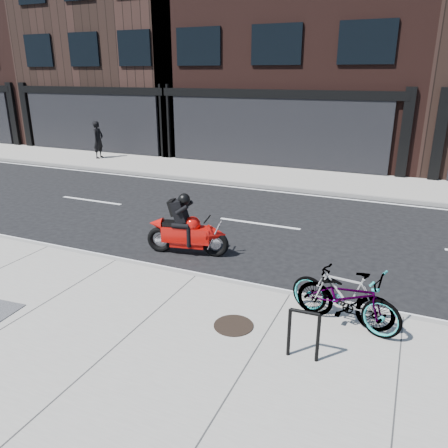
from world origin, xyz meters
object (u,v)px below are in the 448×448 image
at_px(bike_rack, 304,330).
at_px(manhole_cover, 234,325).
at_px(bicycle_front, 345,296).
at_px(motorcycle, 191,230).
at_px(pedestrian, 98,140).
at_px(bicycle_rear, 345,297).

relative_size(bike_rack, manhole_cover, 1.19).
distance_m(bicycle_front, motorcycle, 4.25).
distance_m(bike_rack, manhole_cover, 1.38).
bearing_deg(bike_rack, bicycle_front, 72.28).
relative_size(motorcycle, pedestrian, 1.12).
height_order(pedestrian, manhole_cover, pedestrian).
bearing_deg(pedestrian, bicycle_rear, -134.07).
distance_m(bike_rack, pedestrian, 17.57).
bearing_deg(pedestrian, bike_rack, -137.95).
xyz_separation_m(pedestrian, manhole_cover, (11.82, -11.35, -0.88)).
bearing_deg(bicycle_rear, bike_rack, -11.48).
xyz_separation_m(bike_rack, manhole_cover, (-1.24, 0.39, -0.45)).
bearing_deg(motorcycle, bicycle_front, -37.39).
xyz_separation_m(bike_rack, bicycle_front, (0.38, 1.20, 0.04)).
xyz_separation_m(bicycle_front, manhole_cover, (-1.63, -0.82, -0.50)).
height_order(bike_rack, bicycle_front, bicycle_front).
bearing_deg(pedestrian, motorcycle, -138.05).
bearing_deg(pedestrian, bicycle_front, -134.09).
bearing_deg(bicycle_front, bike_rack, 178.36).
relative_size(bicycle_rear, motorcycle, 0.82).
distance_m(bicycle_rear, motorcycle, 4.26).
height_order(bicycle_rear, pedestrian, pedestrian).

